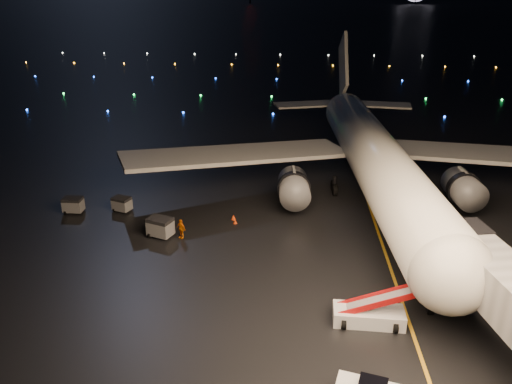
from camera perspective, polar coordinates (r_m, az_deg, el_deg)
ground at (r=329.73m, az=3.68°, el=18.52°), size 2000.00×2000.00×0.00m
lane_centre at (r=49.90m, az=13.75°, el=-4.36°), size 0.25×80.00×0.02m
airliner at (r=57.63m, az=13.08°, el=7.76°), size 59.02×56.38×15.87m
belt_loader at (r=36.21m, az=12.89°, el=-12.11°), size 7.29×2.27×3.50m
crew_c at (r=47.34m, az=-8.57°, el=-4.16°), size 1.19×1.04×1.93m
safety_cone_0 at (r=49.95m, az=-2.39°, el=-3.38°), size 0.44×0.44×0.45m
safety_cone_1 at (r=53.53m, az=3.47°, el=-1.56°), size 0.49×0.49×0.46m
safety_cone_2 at (r=50.76m, az=-2.59°, el=-2.88°), size 0.53×0.53×0.56m
safety_cone_3 at (r=65.92m, az=-10.64°, el=2.79°), size 0.46×0.46×0.50m
taxiway_lights at (r=136.76m, az=2.72°, el=13.21°), size 164.00×92.00×0.36m
baggage_cart_0 at (r=47.94m, az=-10.87°, el=-3.99°), size 2.64×2.26×1.90m
baggage_cart_1 at (r=54.28m, az=-15.08°, el=-1.36°), size 2.16×1.84×1.55m
baggage_cart_2 at (r=55.46m, az=-20.16°, el=-1.43°), size 1.94×1.36×1.65m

